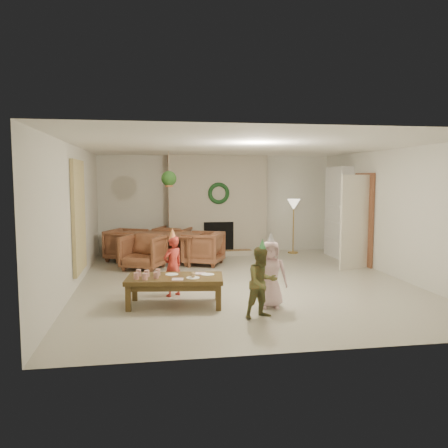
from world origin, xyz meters
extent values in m
plane|color=#B7B29E|center=(0.00, 0.00, 0.00)|extent=(7.00, 7.00, 0.00)
plane|color=white|center=(0.00, 0.00, 2.50)|extent=(7.00, 7.00, 0.00)
plane|color=silver|center=(0.00, 3.50, 1.25)|extent=(7.00, 0.00, 7.00)
plane|color=silver|center=(0.00, -3.50, 1.25)|extent=(7.00, 0.00, 7.00)
plane|color=silver|center=(-3.00, 0.00, 1.25)|extent=(0.00, 7.00, 7.00)
plane|color=silver|center=(3.00, 0.00, 1.25)|extent=(0.00, 7.00, 7.00)
cube|color=#5E2619|center=(0.00, 3.30, 1.25)|extent=(2.50, 0.40, 2.50)
cube|color=brown|center=(0.00, 2.95, 0.06)|extent=(1.60, 0.30, 0.12)
cube|color=black|center=(0.00, 3.12, 0.45)|extent=(0.75, 0.12, 0.75)
torus|color=#153A1B|center=(0.00, 3.07, 1.55)|extent=(0.54, 0.10, 0.54)
cylinder|color=gold|center=(1.93, 3.00, 0.01)|extent=(0.26, 0.26, 0.03)
cylinder|color=gold|center=(1.93, 3.00, 0.65)|extent=(0.03, 0.03, 1.26)
cone|color=beige|center=(1.93, 3.00, 1.26)|extent=(0.33, 0.33, 0.28)
cube|color=white|center=(2.84, 2.30, 1.10)|extent=(0.30, 1.00, 2.20)
cube|color=white|center=(2.82, 2.30, 0.45)|extent=(0.30, 0.92, 0.03)
cube|color=white|center=(2.82, 2.30, 0.85)|extent=(0.30, 0.92, 0.03)
cube|color=white|center=(2.82, 2.30, 1.25)|extent=(0.30, 0.92, 0.03)
cube|color=white|center=(2.82, 2.30, 1.65)|extent=(0.30, 0.92, 0.03)
cube|color=#B52721|center=(2.80, 2.15, 0.59)|extent=(0.20, 0.40, 0.24)
cube|color=#26538D|center=(2.80, 2.35, 0.99)|extent=(0.20, 0.44, 0.24)
cube|color=#A28A22|center=(2.80, 2.20, 1.38)|extent=(0.20, 0.36, 0.22)
cube|color=brown|center=(2.96, 1.20, 1.02)|extent=(0.05, 0.86, 2.04)
cube|color=beige|center=(2.58, 0.82, 1.00)|extent=(0.77, 0.32, 2.00)
cube|color=beige|center=(-2.96, 0.20, 1.25)|extent=(0.06, 1.20, 2.00)
imported|color=brown|center=(-1.50, 2.23, 0.34)|extent=(2.19, 1.77, 0.67)
imported|color=brown|center=(-1.85, 1.47, 0.37)|extent=(1.06, 1.08, 0.74)
imported|color=brown|center=(-1.15, 3.00, 0.37)|extent=(1.06, 1.08, 0.74)
imported|color=brown|center=(-2.26, 2.58, 0.37)|extent=(1.08, 1.06, 0.74)
imported|color=brown|center=(-0.55, 1.79, 0.37)|extent=(1.08, 1.06, 0.74)
cylinder|color=tan|center=(-1.30, 1.50, 2.15)|extent=(0.01, 0.01, 0.70)
cylinder|color=#955230|center=(-1.30, 1.50, 1.80)|extent=(0.16, 0.16, 0.12)
sphere|color=#1E4617|center=(-1.30, 1.50, 1.92)|extent=(0.32, 0.32, 0.32)
cube|color=brown|center=(-1.34, -1.38, 0.41)|extent=(1.52, 0.90, 0.07)
cube|color=brown|center=(-1.34, -1.38, 0.33)|extent=(1.40, 0.77, 0.09)
cube|color=brown|center=(-2.03, -1.59, 0.19)|extent=(0.09, 0.09, 0.38)
cube|color=brown|center=(-0.73, -1.76, 0.19)|extent=(0.09, 0.09, 0.38)
cube|color=brown|center=(-1.96, -1.01, 0.19)|extent=(0.09, 0.09, 0.38)
cube|color=brown|center=(-0.66, -1.17, 0.19)|extent=(0.09, 0.09, 0.38)
cylinder|color=silver|center=(-1.92, -1.48, 0.49)|extent=(0.09, 0.09, 0.10)
cylinder|color=silver|center=(-1.89, -1.26, 0.49)|extent=(0.09, 0.09, 0.10)
cylinder|color=silver|center=(-1.79, -1.55, 0.49)|extent=(0.09, 0.09, 0.10)
cylinder|color=silver|center=(-1.76, -1.33, 0.49)|extent=(0.09, 0.09, 0.10)
cylinder|color=silver|center=(-1.63, -1.48, 0.49)|extent=(0.09, 0.09, 0.10)
cylinder|color=silver|center=(-1.60, -1.26, 0.49)|extent=(0.09, 0.09, 0.10)
cylinder|color=white|center=(-1.38, -1.24, 0.45)|extent=(0.22, 0.22, 0.01)
cylinder|color=white|center=(-1.08, -1.53, 0.45)|extent=(0.22, 0.22, 0.01)
cylinder|color=white|center=(-0.83, -1.33, 0.45)|extent=(0.22, 0.22, 0.01)
sphere|color=tan|center=(-1.08, -1.53, 0.49)|extent=(0.09, 0.09, 0.08)
cube|color=#D89FB2|center=(-1.31, -1.59, 0.45)|extent=(0.19, 0.19, 0.01)
cube|color=#D89FB2|center=(-0.93, -1.23, 0.45)|extent=(0.19, 0.19, 0.01)
imported|color=red|center=(-1.35, -0.83, 0.50)|extent=(0.43, 0.40, 0.99)
cone|color=#F6D952|center=(-1.35, -0.83, 1.03)|extent=(0.17, 0.17, 0.19)
imported|color=brown|center=(-0.19, -2.19, 0.50)|extent=(0.58, 0.51, 0.99)
cone|color=#4BAF5B|center=(-0.19, -2.19, 1.03)|extent=(0.12, 0.12, 0.16)
imported|color=beige|center=(0.06, -1.72, 0.50)|extent=(0.54, 0.39, 1.01)
cone|color=#BCBBC2|center=(0.06, -1.72, 1.05)|extent=(0.17, 0.17, 0.18)
camera|label=1|loc=(-1.69, -8.19, 1.93)|focal=36.49mm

